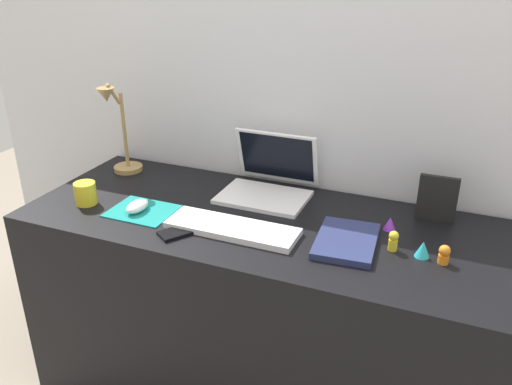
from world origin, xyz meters
TOP-DOWN VIEW (x-y plane):
  - back_wall at (0.00, 0.35)m, footprint 2.76×0.05m
  - desk at (0.00, 0.00)m, footprint 1.56×0.61m
  - laptop at (-0.05, 0.20)m, footprint 0.30×0.27m
  - keyboard at (-0.05, -0.11)m, footprint 0.41×0.13m
  - mousepad at (-0.38, -0.10)m, footprint 0.21×0.17m
  - mouse at (-0.40, -0.11)m, footprint 0.06×0.10m
  - cell_phone at (-0.20, -0.18)m, footprint 0.12×0.14m
  - desk_lamp at (-0.64, 0.15)m, footprint 0.11×0.17m
  - notebook_pad at (0.29, -0.05)m, footprint 0.19×0.25m
  - picture_frame at (0.51, 0.21)m, footprint 0.12×0.02m
  - coffee_mug at (-0.59, -0.12)m, footprint 0.07×0.07m
  - toy_figurine_orange at (0.56, -0.05)m, footprint 0.03×0.03m
  - toy_figurine_purple at (0.39, 0.09)m, footprint 0.04×0.04m
  - toy_figurine_cyan at (0.50, -0.04)m, footprint 0.04×0.04m
  - toy_figurine_yellow at (0.42, -0.03)m, footprint 0.03×0.03m

SIDE VIEW (x-z plane):
  - desk at x=0.00m, z-range 0.00..0.74m
  - back_wall at x=0.00m, z-range 0.00..1.45m
  - mousepad at x=-0.38m, z-range 0.74..0.74m
  - cell_phone at x=-0.20m, z-range 0.74..0.75m
  - keyboard at x=-0.05m, z-range 0.74..0.76m
  - notebook_pad at x=0.29m, z-range 0.74..0.76m
  - mouse at x=-0.40m, z-range 0.74..0.78m
  - toy_figurine_purple at x=0.39m, z-range 0.74..0.78m
  - toy_figurine_cyan at x=0.50m, z-range 0.74..0.79m
  - toy_figurine_orange at x=0.56m, z-range 0.74..0.80m
  - toy_figurine_yellow at x=0.42m, z-range 0.74..0.80m
  - coffee_mug at x=-0.59m, z-range 0.74..0.82m
  - laptop at x=-0.05m, z-range 0.69..0.90m
  - picture_frame at x=0.51m, z-range 0.74..0.89m
  - desk_lamp at x=-0.64m, z-range 0.73..1.08m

